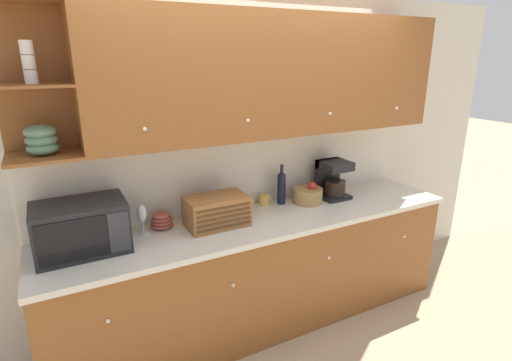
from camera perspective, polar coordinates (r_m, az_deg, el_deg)
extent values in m
plane|color=tan|center=(3.78, -1.69, -16.65)|extent=(24.00, 24.00, 0.00)
cube|color=beige|center=(3.26, -2.13, 2.89)|extent=(5.63, 0.06, 2.60)
cube|color=brown|center=(3.30, 0.82, -13.11)|extent=(3.23, 0.65, 0.88)
cube|color=silver|center=(3.08, 0.99, -5.82)|extent=(3.25, 0.68, 0.04)
sphere|color=white|center=(2.62, -20.40, -18.27)|extent=(0.03, 0.03, 0.03)
sphere|color=white|center=(2.79, -3.29, -14.70)|extent=(0.03, 0.03, 0.03)
sphere|color=white|center=(3.16, 10.35, -10.82)|extent=(0.03, 0.03, 0.03)
sphere|color=white|center=(3.68, 20.40, -7.50)|extent=(0.03, 0.03, 0.03)
cube|color=silver|center=(3.25, -1.84, 1.55)|extent=(3.23, 0.01, 0.61)
cube|color=brown|center=(3.07, 3.19, 14.76)|extent=(2.81, 0.37, 0.88)
cube|color=brown|center=(2.81, -29.34, 12.37)|extent=(0.42, 0.02, 0.88)
cube|color=brown|center=(2.69, -28.00, 3.07)|extent=(0.42, 0.37, 0.02)
cube|color=brown|center=(2.63, -29.30, 11.79)|extent=(0.42, 0.37, 0.02)
sphere|color=white|center=(2.53, -15.62, 7.14)|extent=(0.03, 0.03, 0.03)
sphere|color=white|center=(2.76, -1.16, 8.61)|extent=(0.03, 0.03, 0.03)
sphere|color=white|center=(3.14, 10.51, 9.40)|extent=(0.03, 0.03, 0.03)
sphere|color=white|center=(3.62, 19.43, 9.74)|extent=(0.03, 0.03, 0.03)
ellipsoid|color=slate|center=(2.68, -28.16, 4.12)|extent=(0.18, 0.18, 0.08)
ellipsoid|color=slate|center=(2.67, -28.31, 5.15)|extent=(0.18, 0.18, 0.08)
ellipsoid|color=slate|center=(2.66, -28.46, 6.18)|extent=(0.18, 0.18, 0.08)
cylinder|color=silver|center=(2.63, -29.45, 12.77)|extent=(0.07, 0.07, 0.08)
cylinder|color=silver|center=(2.63, -29.71, 14.47)|extent=(0.07, 0.07, 0.08)
cylinder|color=silver|center=(2.63, -29.98, 16.18)|extent=(0.07, 0.07, 0.08)
cube|color=black|center=(2.76, -23.71, -6.15)|extent=(0.55, 0.37, 0.32)
cube|color=black|center=(2.58, -24.67, -7.86)|extent=(0.39, 0.01, 0.26)
cube|color=#2D2D33|center=(2.60, -18.96, -6.99)|extent=(0.12, 0.01, 0.26)
cylinder|color=silver|center=(2.92, -15.76, -7.34)|extent=(0.06, 0.06, 0.01)
cylinder|color=silver|center=(2.91, -15.84, -6.50)|extent=(0.01, 0.01, 0.09)
ellipsoid|color=silver|center=(2.86, -16.02, -4.52)|extent=(0.07, 0.07, 0.13)
ellipsoid|color=#9E473D|center=(2.99, -13.28, -6.17)|extent=(0.16, 0.16, 0.04)
ellipsoid|color=#9E473D|center=(2.98, -13.31, -5.73)|extent=(0.15, 0.15, 0.04)
ellipsoid|color=#9E473D|center=(2.97, -13.35, -5.29)|extent=(0.14, 0.14, 0.05)
ellipsoid|color=#9E473D|center=(2.96, -13.38, -4.85)|extent=(0.13, 0.13, 0.04)
cube|color=#996033|center=(2.93, -5.67, -4.36)|extent=(0.44, 0.27, 0.23)
cube|color=#54351C|center=(2.84, -4.55, -6.64)|extent=(0.41, 0.01, 0.02)
cube|color=#54351C|center=(2.82, -4.56, -5.97)|extent=(0.41, 0.01, 0.02)
cube|color=#54351C|center=(2.81, -4.58, -5.30)|extent=(0.41, 0.01, 0.02)
cube|color=#54351C|center=(2.80, -4.60, -4.62)|extent=(0.41, 0.01, 0.02)
cube|color=#54351C|center=(2.78, -4.62, -3.93)|extent=(0.41, 0.01, 0.02)
cylinder|color=gold|center=(3.24, -1.34, -3.35)|extent=(0.08, 0.08, 0.09)
torus|color=gold|center=(3.26, -0.61, -3.19)|extent=(0.01, 0.06, 0.06)
cylinder|color=gold|center=(3.34, 1.16, -2.76)|extent=(0.09, 0.09, 0.09)
torus|color=gold|center=(3.36, 1.90, -2.59)|extent=(0.01, 0.06, 0.06)
cylinder|color=black|center=(3.35, 3.64, -1.37)|extent=(0.07, 0.07, 0.24)
sphere|color=black|center=(3.31, 3.68, 0.57)|extent=(0.07, 0.07, 0.07)
cylinder|color=black|center=(3.29, 3.70, 1.60)|extent=(0.03, 0.03, 0.08)
cylinder|color=#A87F4C|center=(3.41, 7.38, -2.12)|extent=(0.25, 0.25, 0.12)
sphere|color=red|center=(3.39, 8.05, -0.78)|extent=(0.08, 0.08, 0.08)
cube|color=black|center=(3.58, 10.94, -2.17)|extent=(0.24, 0.24, 0.03)
cylinder|color=black|center=(3.54, 11.20, -1.02)|extent=(0.18, 0.18, 0.13)
cube|color=black|center=(3.60, 10.14, 0.52)|extent=(0.24, 0.05, 0.33)
cube|color=black|center=(3.49, 11.20, 2.14)|extent=(0.24, 0.24, 0.07)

